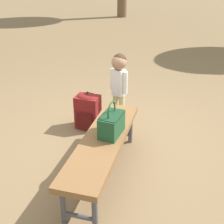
# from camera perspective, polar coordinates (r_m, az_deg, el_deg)

# --- Properties ---
(ground_plane) EXTENTS (40.00, 40.00, 0.00)m
(ground_plane) POSITION_cam_1_polar(r_m,az_deg,el_deg) (3.70, 0.14, -5.81)
(ground_plane) COLOR brown
(ground_plane) RESTS_ON ground
(park_bench) EXTENTS (1.65, 0.77, 0.45)m
(park_bench) POSITION_cam_1_polar(r_m,az_deg,el_deg) (2.95, -1.79, -6.16)
(park_bench) COLOR brown
(park_bench) RESTS_ON ground
(handbag) EXTENTS (0.36, 0.28, 0.37)m
(handbag) POSITION_cam_1_polar(r_m,az_deg,el_deg) (2.93, -0.18, -2.24)
(handbag) COLOR #1E4C2D
(handbag) RESTS_ON park_bench
(child_standing) EXTENTS (0.20, 0.23, 0.98)m
(child_standing) POSITION_cam_1_polar(r_m,az_deg,el_deg) (3.88, 1.37, 6.67)
(child_standing) COLOR #CCCC8C
(child_standing) RESTS_ON ground
(backpack_large) EXTENTS (0.33, 0.36, 0.52)m
(backpack_large) POSITION_cam_1_polar(r_m,az_deg,el_deg) (3.92, -4.75, 0.45)
(backpack_large) COLOR maroon
(backpack_large) RESTS_ON ground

